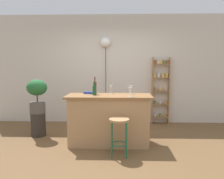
{
  "coord_description": "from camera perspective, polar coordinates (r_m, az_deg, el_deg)",
  "views": [
    {
      "loc": [
        0.19,
        -3.76,
        1.5
      ],
      "look_at": [
        0.05,
        0.55,
        1.03
      ],
      "focal_mm": 34.74,
      "sensor_mm": 36.0,
      "label": 1
    }
  ],
  "objects": [
    {
      "name": "ground",
      "position": [
        4.05,
        -0.99,
        -15.46
      ],
      "size": [
        12.0,
        12.0,
        0.0
      ],
      "primitive_type": "plane",
      "color": "brown"
    },
    {
      "name": "back_wall",
      "position": [
        5.71,
        -0.05,
        5.29
      ],
      "size": [
        6.4,
        0.1,
        2.8
      ],
      "primitive_type": "cube",
      "color": "beige",
      "rests_on": "ground"
    },
    {
      "name": "kitchen_counter",
      "position": [
        4.19,
        -0.8,
        -7.86
      ],
      "size": [
        1.61,
        0.65,
        0.95
      ],
      "color": "tan",
      "rests_on": "ground"
    },
    {
      "name": "bar_stool",
      "position": [
        3.65,
        1.89,
        -10.15
      ],
      "size": [
        0.33,
        0.33,
        0.63
      ],
      "color": "#196642",
      "rests_on": "ground"
    },
    {
      "name": "spice_shelf",
      "position": [
        5.7,
        12.69,
        0.65
      ],
      "size": [
        0.44,
        0.13,
        1.71
      ],
      "color": "#9E7042",
      "rests_on": "ground"
    },
    {
      "name": "plant_stool",
      "position": [
        4.97,
        -18.84,
        -8.64
      ],
      "size": [
        0.31,
        0.31,
        0.5
      ],
      "primitive_type": "cylinder",
      "color": "#2D2823",
      "rests_on": "ground"
    },
    {
      "name": "potted_plant",
      "position": [
        4.84,
        -19.11,
        -1.04
      ],
      "size": [
        0.43,
        0.38,
        0.71
      ],
      "color": "#514C47",
      "rests_on": "plant_stool"
    },
    {
      "name": "bottle_olive_oil",
      "position": [
        4.27,
        -4.52,
        0.53
      ],
      "size": [
        0.06,
        0.06,
        0.34
      ],
      "color": "#5B2319",
      "rests_on": "kitchen_counter"
    },
    {
      "name": "bottle_sauce_amber",
      "position": [
        4.09,
        -4.65,
        -0.13
      ],
      "size": [
        0.07,
        0.07,
        0.26
      ],
      "color": "#194C23",
      "rests_on": "kitchen_counter"
    },
    {
      "name": "wine_glass_left",
      "position": [
        4.29,
        4.96,
        0.41
      ],
      "size": [
        0.07,
        0.07,
        0.16
      ],
      "color": "silver",
      "rests_on": "kitchen_counter"
    },
    {
      "name": "wine_glass_center",
      "position": [
        3.87,
        4.73,
        -0.22
      ],
      "size": [
        0.07,
        0.07,
        0.16
      ],
      "color": "silver",
      "rests_on": "kitchen_counter"
    },
    {
      "name": "wine_glass_right",
      "position": [
        4.33,
        -0.26,
        0.5
      ],
      "size": [
        0.07,
        0.07,
        0.16
      ],
      "color": "silver",
      "rests_on": "kitchen_counter"
    },
    {
      "name": "cookbook",
      "position": [
        4.35,
        -5.85,
        -0.83
      ],
      "size": [
        0.24,
        0.2,
        0.03
      ],
      "primitive_type": "cube",
      "rotation": [
        0.0,
        0.0,
        -0.27
      ],
      "color": "navy",
      "rests_on": "kitchen_counter"
    },
    {
      "name": "pendant_globe_light",
      "position": [
        5.64,
        -1.7,
        12.13
      ],
      "size": [
        0.26,
        0.26,
        2.22
      ],
      "color": "black",
      "rests_on": "ground"
    }
  ]
}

